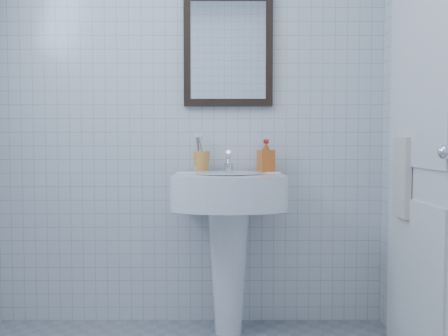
{
  "coord_description": "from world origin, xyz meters",
  "views": [
    {
      "loc": [
        0.19,
        -1.65,
        1.04
      ],
      "look_at": [
        0.19,
        0.86,
        0.91
      ],
      "focal_mm": 40.0,
      "sensor_mm": 36.0,
      "label": 1
    }
  ],
  "objects": [
    {
      "name": "towel_ring",
      "position": [
        1.06,
        0.7,
        1.05
      ],
      "size": [
        0.01,
        0.18,
        0.18
      ],
      "primitive_type": "torus",
      "rotation": [
        0.0,
        1.57,
        0.0
      ],
      "color": "silver",
      "rests_on": "wall_right"
    },
    {
      "name": "faucet",
      "position": [
        0.22,
        1.09,
        0.92
      ],
      "size": [
        0.05,
        0.11,
        0.12
      ],
      "color": "silver",
      "rests_on": "washbasin"
    },
    {
      "name": "toothbrush_cup",
      "position": [
        0.07,
        1.11,
        0.93
      ],
      "size": [
        0.12,
        0.12,
        0.11
      ],
      "primitive_type": null,
      "rotation": [
        0.0,
        0.0,
        0.35
      ],
      "color": "orange",
      "rests_on": "washbasin"
    },
    {
      "name": "wall_mirror",
      "position": [
        0.22,
        1.18,
        1.55
      ],
      "size": [
        0.5,
        0.04,
        0.62
      ],
      "color": "black",
      "rests_on": "wall_back"
    },
    {
      "name": "bathroom_door",
      "position": [
        1.08,
        0.55,
        1.0
      ],
      "size": [
        0.04,
        0.8,
        2.0
      ],
      "primitive_type": "cube",
      "color": "silver",
      "rests_on": "ground"
    },
    {
      "name": "soap_dispenser",
      "position": [
        0.43,
        1.11,
        0.96
      ],
      "size": [
        0.1,
        0.1,
        0.18
      ],
      "primitive_type": "imported",
      "rotation": [
        0.0,
        0.0,
        0.31
      ],
      "color": "red",
      "rests_on": "washbasin"
    },
    {
      "name": "hand_towel",
      "position": [
        1.04,
        0.7,
        0.87
      ],
      "size": [
        0.03,
        0.16,
        0.38
      ],
      "primitive_type": "cube",
      "color": "beige",
      "rests_on": "towel_ring"
    },
    {
      "name": "wall_back",
      "position": [
        0.0,
        1.2,
        1.25
      ],
      "size": [
        2.2,
        0.02,
        2.5
      ],
      "primitive_type": "cube",
      "color": "silver",
      "rests_on": "ground"
    },
    {
      "name": "washbasin",
      "position": [
        0.22,
        0.99,
        0.59
      ],
      "size": [
        0.57,
        0.42,
        0.88
      ],
      "color": "white",
      "rests_on": "ground"
    }
  ]
}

